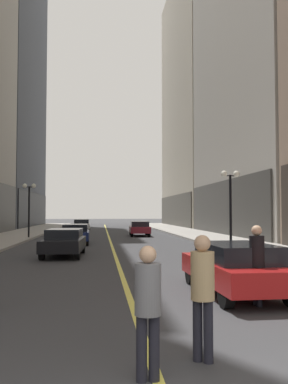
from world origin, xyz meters
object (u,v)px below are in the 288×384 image
at_px(car_maroon, 140,228).
at_px(street_lamp_right_mid, 230,192).
at_px(street_lamp_left_far, 29,198).
at_px(pedestrian_in_black_coat, 257,258).
at_px(car_black, 64,241).
at_px(car_red, 235,266).
at_px(pedestrian_in_grey_suit, 148,302).
at_px(car_white, 82,225).
at_px(pedestrian_in_tan_trench, 203,287).
at_px(car_navy, 75,233).

height_order(car_maroon, street_lamp_right_mid, street_lamp_right_mid).
height_order(car_maroon, street_lamp_left_far, street_lamp_left_far).
bearing_deg(pedestrian_in_black_coat, car_black, 114.95).
relative_size(car_red, pedestrian_in_grey_suit, 2.73).
distance_m(car_maroon, car_white, 12.37).
bearing_deg(car_maroon, pedestrian_in_black_coat, -89.90).
relative_size(car_maroon, pedestrian_in_black_coat, 2.59).
distance_m(car_red, pedestrian_in_grey_suit, 6.11).
height_order(car_red, car_black, same).
relative_size(pedestrian_in_tan_trench, street_lamp_left_far, 0.41).
bearing_deg(car_maroon, car_red, -90.05).
xyz_separation_m(car_black, pedestrian_in_black_coat, (5.31, -11.41, 0.36)).
height_order(car_maroon, pedestrian_in_tan_trench, pedestrian_in_tan_trench).
bearing_deg(street_lamp_left_far, pedestrian_in_black_coat, -69.75).
xyz_separation_m(car_red, car_white, (-5.62, 38.26, -0.00)).
distance_m(car_maroon, pedestrian_in_grey_suit, 32.75).
distance_m(car_red, car_maroon, 27.25).
height_order(car_black, car_navy, same).
bearing_deg(car_red, street_lamp_right_mid, 72.98).
bearing_deg(street_lamp_right_mid, car_navy, 144.53).
distance_m(car_red, pedestrian_in_tan_trench, 5.19).
xyz_separation_m(car_black, car_white, (-0.39, 28.21, -0.00)).
bearing_deg(pedestrian_in_grey_suit, car_maroon, 84.90).
distance_m(street_lamp_left_far, street_lamp_right_mid, 17.39).
relative_size(pedestrian_in_grey_suit, street_lamp_left_far, 0.38).
height_order(car_red, car_navy, same).
xyz_separation_m(car_black, car_maroon, (5.26, 17.20, 0.00)).
relative_size(car_maroon, street_lamp_left_far, 1.07).
height_order(car_red, pedestrian_in_grey_suit, pedestrian_in_grey_suit).
relative_size(car_navy, pedestrian_in_tan_trench, 2.67).
bearing_deg(car_red, car_white, 98.36).
bearing_deg(pedestrian_in_tan_trench, street_lamp_right_mid, 71.21).
xyz_separation_m(pedestrian_in_tan_trench, street_lamp_left_far, (-7.13, 28.43, 2.20)).
bearing_deg(car_black, car_white, 90.79).
bearing_deg(street_lamp_right_mid, car_black, -168.24).
distance_m(pedestrian_in_tan_trench, street_lamp_right_mid, 17.74).
height_order(pedestrian_in_tan_trench, street_lamp_right_mid, street_lamp_right_mid).
distance_m(car_black, pedestrian_in_tan_trench, 15.16).
xyz_separation_m(car_red, pedestrian_in_black_coat, (0.07, -1.37, 0.36)).
xyz_separation_m(car_red, car_black, (-5.24, 10.05, -0.00)).
bearing_deg(street_lamp_right_mid, car_maroon, 103.25).
height_order(car_black, pedestrian_in_tan_trench, pedestrian_in_tan_trench).
height_order(car_navy, pedestrian_in_grey_suit, pedestrian_in_grey_suit).
height_order(pedestrian_in_tan_trench, street_lamp_left_far, street_lamp_left_far).
distance_m(car_white, pedestrian_in_grey_suit, 43.71).
xyz_separation_m(car_black, street_lamp_left_far, (-3.92, 13.62, 2.54)).
bearing_deg(car_navy, car_white, 91.31).
bearing_deg(street_lamp_right_mid, street_lamp_left_far, 137.40).
relative_size(pedestrian_in_black_coat, street_lamp_left_far, 0.41).
height_order(car_navy, street_lamp_left_far, street_lamp_left_far).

